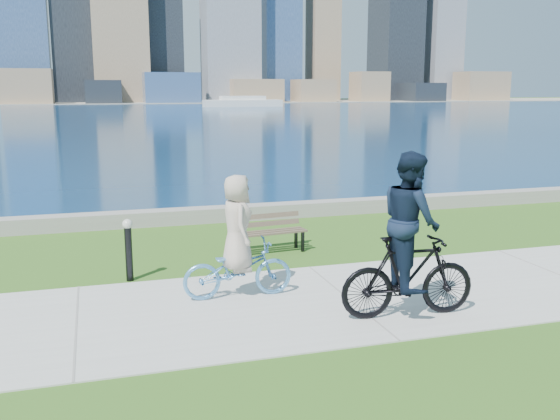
# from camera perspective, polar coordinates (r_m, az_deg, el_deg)

# --- Properties ---
(ground) EXTENTS (320.00, 320.00, 0.00)m
(ground) POSITION_cam_1_polar(r_m,az_deg,el_deg) (9.82, 6.13, -8.07)
(ground) COLOR #2D5716
(ground) RESTS_ON ground
(concrete_path) EXTENTS (80.00, 3.50, 0.02)m
(concrete_path) POSITION_cam_1_polar(r_m,az_deg,el_deg) (9.81, 6.13, -8.01)
(concrete_path) COLOR #AFAFAA
(concrete_path) RESTS_ON ground
(seawall) EXTENTS (90.00, 0.50, 0.35)m
(seawall) POSITION_cam_1_polar(r_m,az_deg,el_deg) (15.47, -2.77, -0.20)
(seawall) COLOR gray
(seawall) RESTS_ON ground
(bay_water) EXTENTS (320.00, 131.00, 0.01)m
(bay_water) POSITION_cam_1_polar(r_m,az_deg,el_deg) (80.67, -14.29, 8.56)
(bay_water) COLOR navy
(bay_water) RESTS_ON ground
(far_shore) EXTENTS (320.00, 30.00, 0.12)m
(far_shore) POSITION_cam_1_polar(r_m,az_deg,el_deg) (138.61, -15.44, 9.48)
(far_shore) COLOR gray
(far_shore) RESTS_ON ground
(ferry_far) EXTENTS (12.93, 3.69, 1.75)m
(ferry_far) POSITION_cam_1_polar(r_m,az_deg,el_deg) (105.61, -3.44, 9.81)
(ferry_far) COLOR silver
(ferry_far) RESTS_ON ground
(park_bench) EXTENTS (1.49, 0.65, 0.75)m
(park_bench) POSITION_cam_1_polar(r_m,az_deg,el_deg) (12.33, -1.05, -1.80)
(park_bench) COLOR black
(park_bench) RESTS_ON ground
(bollard_lamp) EXTENTS (0.17, 0.17, 1.07)m
(bollard_lamp) POSITION_cam_1_polar(r_m,az_deg,el_deg) (10.78, -13.69, -3.18)
(bollard_lamp) COLOR black
(bollard_lamp) RESTS_ON ground
(cyclist_woman) EXTENTS (0.63, 1.71, 1.92)m
(cyclist_woman) POSITION_cam_1_polar(r_m,az_deg,el_deg) (9.61, -3.91, -3.90)
(cyclist_woman) COLOR #5698D1
(cyclist_woman) RESTS_ON ground
(cyclist_man) EXTENTS (0.80, 2.00, 2.36)m
(cyclist_man) POSITION_cam_1_polar(r_m,az_deg,el_deg) (8.89, 11.74, -3.50)
(cyclist_man) COLOR black
(cyclist_man) RESTS_ON ground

